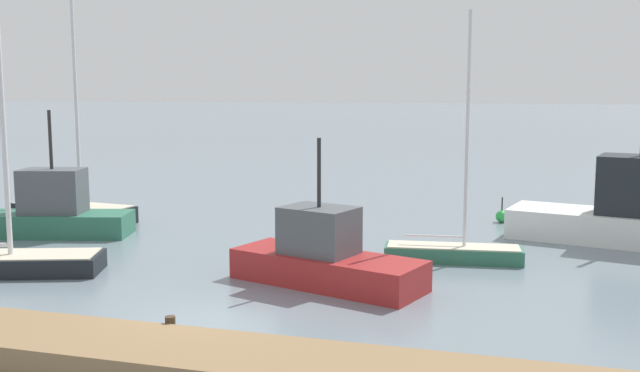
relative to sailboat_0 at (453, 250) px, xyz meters
The scene contains 9 objects.
ground_plane 10.22m from the sailboat_0, 122.15° to the right, with size 600.00×600.00×0.00m, color slate.
dock_pier 13.10m from the sailboat_0, 114.51° to the right, with size 26.50×2.57×0.82m.
sailboat_0 is the anchor object (origin of this frame).
sailboat_3 17.85m from the sailboat_0, behind, with size 6.24×2.35×11.69m.
fishing_boat_0 5.47m from the sailboat_0, 130.44° to the right, with size 6.47×3.89×4.55m.
fishing_boat_2 8.03m from the sailboat_0, 37.35° to the left, with size 9.24×4.79×6.56m.
fishing_boat_3 16.57m from the sailboat_0, behind, with size 7.19×3.80×5.19m.
channel_buoy_0 8.26m from the sailboat_0, 80.27° to the left, with size 0.55×0.55×1.16m.
channel_buoy_1 23.01m from the sailboat_0, 161.32° to the left, with size 0.56×0.56×1.39m.
Camera 1 is at (7.73, -16.36, 6.01)m, focal length 40.17 mm.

